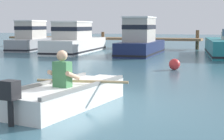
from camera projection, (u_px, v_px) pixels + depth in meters
ground_plane at (91, 108)px, 7.43m from camera, size 120.00×120.00×0.00m
wooden_dock at (100, 38)px, 27.14m from camera, size 15.07×1.57×1.34m
rowboat_with_person at (69, 94)px, 7.57m from camera, size 1.97×3.73×1.19m
moored_boat_grey at (33, 39)px, 24.98m from camera, size 2.64×6.37×2.01m
moored_boat_white at (75, 41)px, 22.43m from camera, size 2.79×7.01×1.92m
moored_boat_navy at (141, 41)px, 20.55m from camera, size 2.05×5.61×2.16m
mooring_buoy at (174, 64)px, 13.70m from camera, size 0.43×0.43×0.43m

